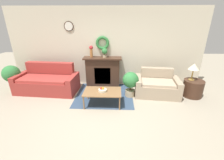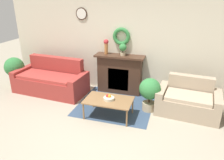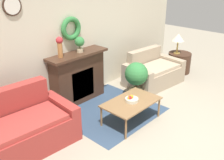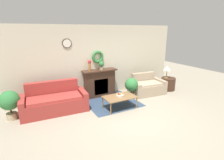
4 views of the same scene
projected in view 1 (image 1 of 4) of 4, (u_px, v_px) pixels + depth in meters
The scene contains 14 objects.
ground_plane at pixel (99, 124), 3.52m from camera, with size 16.00×16.00×0.00m, color #9E937F.
floor_rug at pixel (104, 94), 4.90m from camera, with size 1.80×1.75×0.01m.
wall_back at pixel (106, 48), 5.27m from camera, with size 6.80×0.16×2.70m.
fireplace at pixel (103, 72), 5.40m from camera, with size 1.32×0.41×1.06m.
couch_left at pixel (48, 82), 5.04m from camera, with size 2.05×1.02×0.93m.
loveseat_right at pixel (157, 86), 4.83m from camera, with size 1.44×0.98×0.81m.
coffee_table at pixel (102, 92), 4.21m from camera, with size 1.05×0.65×0.41m.
fruit_bowl at pixel (102, 90), 4.19m from camera, with size 0.24×0.24×0.12m.
side_table_by_loveseat at pixel (193, 88), 4.73m from camera, with size 0.60×0.60×0.53m.
table_lamp at pixel (194, 67), 4.53m from camera, with size 0.32×0.32×0.52m.
vase_on_mantel_left at pixel (91, 50), 5.13m from camera, with size 0.13×0.13×0.40m.
potted_plant_on_mantel at pixel (105, 52), 5.11m from camera, with size 0.20×0.20×0.32m.
potted_plant_floor_by_couch at pixel (12, 75), 5.04m from camera, with size 0.56×0.56×0.87m.
potted_plant_floor_by_loveseat at pixel (131, 82), 4.64m from camera, with size 0.50×0.50×0.80m.
Camera 1 is at (0.41, -2.86, 2.29)m, focal length 24.00 mm.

